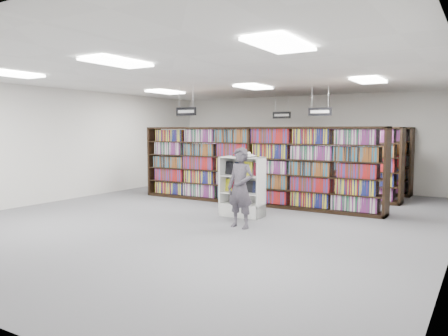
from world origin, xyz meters
The scene contains 19 objects.
floor centered at (0.00, 0.00, 0.00)m, with size 12.00×12.00×0.00m, color #5A5A5F.
ceiling centered at (0.00, 0.00, 3.20)m, with size 10.00×12.00×0.10m, color white.
wall_back centered at (0.00, 6.00, 1.60)m, with size 10.00×0.10×3.20m, color silver.
wall_left centered at (-5.00, 0.00, 1.60)m, with size 0.10×12.00×3.20m, color silver.
bookshelf_row_near centered at (0.00, 2.00, 1.05)m, with size 7.00×0.60×2.10m.
bookshelf_row_mid centered at (0.00, 4.00, 1.05)m, with size 7.00×0.60×2.10m.
bookshelf_row_far centered at (0.00, 5.70, 1.05)m, with size 7.00×0.60×2.10m.
aisle_sign_left centered at (-1.50, 1.00, 2.53)m, with size 0.65×0.02×0.80m.
aisle_sign_right centered at (1.50, 3.00, 2.53)m, with size 0.65×0.02×0.80m.
aisle_sign_center centered at (-0.50, 5.00, 2.53)m, with size 0.65×0.02×0.80m.
troffer_front_left centered at (-3.00, -3.00, 3.16)m, with size 0.60×1.20×0.04m, color white.
troffer_front_center centered at (0.00, -3.00, 3.16)m, with size 0.60×1.20×0.04m, color white.
troffer_front_right centered at (3.00, -3.00, 3.16)m, with size 0.60×1.20×0.04m, color white.
troffer_back_left centered at (-3.00, 2.00, 3.16)m, with size 0.60×1.20×0.04m, color white.
troffer_back_center centered at (0.00, 2.00, 3.16)m, with size 0.60×1.20×0.04m, color white.
troffer_back_right centered at (3.00, 2.00, 3.16)m, with size 0.60×1.20×0.04m, color white.
endcap_display centered at (0.56, 0.41, 0.47)m, with size 1.03×0.56×1.40m.
open_book centered at (0.63, 0.39, 1.43)m, with size 0.67×0.52×0.13m.
shopper centered at (1.12, -0.70, 0.83)m, with size 0.61×0.40×1.66m, color #504B55.
Camera 1 is at (5.46, -8.48, 2.02)m, focal length 35.00 mm.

